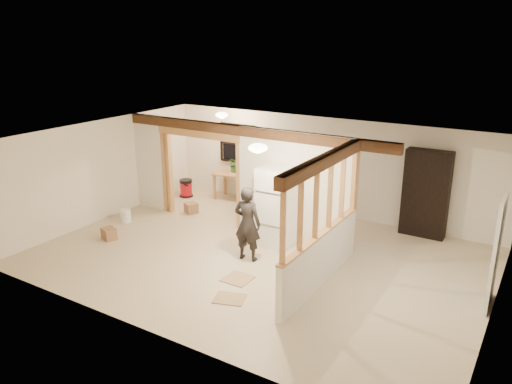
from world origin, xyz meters
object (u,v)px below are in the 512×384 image
Objects in this scene: woman at (247,224)px; bookshelf at (426,194)px; shop_vac at (186,188)px; work_table at (236,187)px; refrigerator at (277,207)px.

bookshelf is at bearing -137.35° from woman.
woman is at bearing -34.67° from shop_vac.
woman is 3.08× the size of shop_vac.
shop_vac is (-3.74, 2.59, -0.53)m from woman.
bookshelf is (2.77, 3.21, 0.22)m from woman.
shop_vac is (-1.39, -0.51, -0.13)m from work_table.
refrigerator is 3.46m from bookshelf.
work_table is at bearing -59.45° from woman.
woman reaches higher than work_table.
shop_vac is (-3.86, 1.60, -0.63)m from refrigerator.
work_table is at bearing 20.04° from shop_vac.
refrigerator is at bearing -48.31° from work_table.
shop_vac is 0.25× the size of bookshelf.
refrigerator is 1.12× the size of woman.
shop_vac is at bearing -174.50° from bookshelf.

